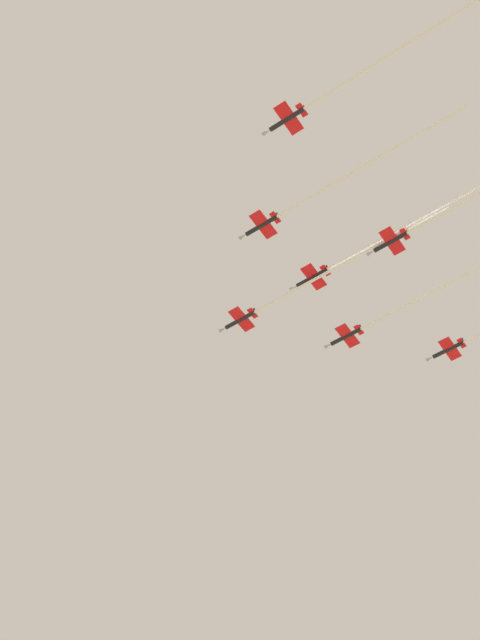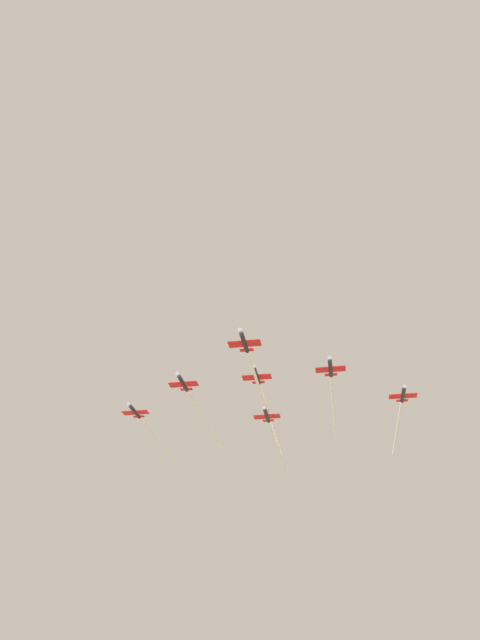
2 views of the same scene
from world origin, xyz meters
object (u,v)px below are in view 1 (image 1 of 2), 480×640
object	(u,v)px
jet_port_inner	(326,188)
jet_starboard_outer	(358,75)
jet_lead	(307,284)
jet_port_trail	(476,196)
jet_port_outer	(397,231)
jet_starboard_inner	(405,306)

from	to	relation	value
jet_port_inner	jet_starboard_outer	xyz separation A→B (m)	(-25.15, -8.33, -0.47)
jet_lead	jet_port_trail	distance (m)	43.14
jet_lead	jet_port_outer	world-z (taller)	jet_port_outer
jet_port_inner	jet_starboard_inner	size ratio (longest dim) A/B	1.03
jet_port_inner	jet_port_trail	xyz separation A→B (m)	(4.66, -32.14, -2.55)
jet_lead	jet_starboard_outer	bearing A→B (deg)	-136.59
jet_port_inner	jet_starboard_outer	distance (m)	26.50
jet_lead	jet_starboard_outer	world-z (taller)	jet_starboard_outer
jet_starboard_inner	jet_starboard_outer	distance (m)	59.31
jet_port_trail	jet_starboard_inner	bearing A→B (deg)	55.55
jet_lead	jet_starboard_inner	world-z (taller)	jet_lead
jet_starboard_inner	jet_port_outer	xyz separation A→B (m)	(-20.36, 1.13, 1.46)
jet_lead	jet_port_trail	bearing A→B (deg)	-90.00
jet_port_outer	jet_starboard_outer	world-z (taller)	jet_port_outer
jet_lead	jet_starboard_outer	xyz separation A→B (m)	(-49.28, -14.65, 0.61)
jet_port_inner	jet_port_outer	xyz separation A→B (m)	(13.25, -15.17, 0.11)
jet_lead	jet_port_outer	bearing A→B (deg)	-90.00
jet_starboard_inner	jet_port_trail	xyz separation A→B (m)	(-28.96, -15.85, -1.20)
jet_port_inner	jet_port_outer	world-z (taller)	jet_port_outer
jet_port_trail	jet_lead	bearing A→B (deg)	90.00
jet_lead	jet_port_inner	size ratio (longest dim) A/B	1.08
jet_starboard_inner	jet_lead	bearing A→B (deg)	139.60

